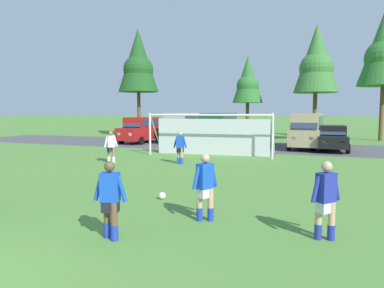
{
  "coord_description": "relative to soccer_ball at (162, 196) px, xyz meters",
  "views": [
    {
      "loc": [
        5.36,
        -2.75,
        2.64
      ],
      "look_at": [
        -0.26,
        11.97,
        1.18
      ],
      "focal_mm": 32.81,
      "sensor_mm": 36.0,
      "label": 1
    }
  ],
  "objects": [
    {
      "name": "player_winger_left",
      "position": [
        0.45,
        -3.38,
        0.71
      ],
      "size": [
        0.75,
        0.35,
        1.64
      ],
      "color": "brown",
      "rests_on": "ground"
    },
    {
      "name": "soccer_ball",
      "position": [
        0.0,
        0.0,
        0.0
      ],
      "size": [
        0.22,
        0.22,
        0.22
      ],
      "color": "white",
      "rests_on": "ground"
    },
    {
      "name": "parked_car_slot_center_left",
      "position": [
        -3.22,
        16.71,
        1.23
      ],
      "size": [
        2.22,
        4.81,
        2.52
      ],
      "color": "#194C2D",
      "rests_on": "ground"
    },
    {
      "name": "player_trailing_back",
      "position": [
        -5.82,
        5.98,
        0.71
      ],
      "size": [
        0.53,
        0.62,
        1.64
      ],
      "color": "#936B4C",
      "rests_on": "ground"
    },
    {
      "name": "tree_left_edge",
      "position": [
        -14.43,
        24.17,
        7.73
      ],
      "size": [
        4.28,
        4.28,
        11.4
      ],
      "color": "brown",
      "rests_on": "ground"
    },
    {
      "name": "parked_car_slot_center",
      "position": [
        -0.36,
        18.11,
        0.77
      ],
      "size": [
        2.11,
        4.24,
        1.72
      ],
      "color": "navy",
      "rests_on": "ground"
    },
    {
      "name": "ground_plane",
      "position": [
        -0.81,
        8.36,
        -0.11
      ],
      "size": [
        400.0,
        400.0,
        0.0
      ],
      "primitive_type": "plane",
      "color": "#518438"
    },
    {
      "name": "tree_center_back",
      "position": [
        3.57,
        24.18,
        7.03
      ],
      "size": [
        3.9,
        3.9,
        10.39
      ],
      "color": "brown",
      "rests_on": "ground"
    },
    {
      "name": "parked_car_slot_far_left",
      "position": [
        -10.06,
        16.72,
        1.0
      ],
      "size": [
        2.33,
        4.7,
        2.16
      ],
      "color": "red",
      "rests_on": "ground"
    },
    {
      "name": "parking_lot_strip",
      "position": [
        -0.81,
        16.96,
        -0.11
      ],
      "size": [
        52.0,
        8.4,
        0.01
      ],
      "primitive_type": "cube",
      "color": "#4C4C51",
      "rests_on": "ground"
    },
    {
      "name": "player_winger_right",
      "position": [
        -2.3,
        6.87,
        0.71
      ],
      "size": [
        0.75,
        0.32,
        1.64
      ],
      "color": "tan",
      "rests_on": "ground"
    },
    {
      "name": "parked_car_slot_center_right",
      "position": [
        3.34,
        16.55,
        1.23
      ],
      "size": [
        2.41,
        4.91,
        2.52
      ],
      "color": "tan",
      "rests_on": "ground"
    },
    {
      "name": "parked_car_slot_left",
      "position": [
        -6.85,
        18.22,
        1.23
      ],
      "size": [
        2.26,
        4.83,
        2.52
      ],
      "color": "#B2B2BC",
      "rests_on": "ground"
    },
    {
      "name": "tree_mid_left",
      "position": [
        -3.41,
        28.19,
        5.79
      ],
      "size": [
        3.23,
        3.23,
        8.6
      ],
      "color": "brown",
      "rests_on": "ground"
    },
    {
      "name": "soccer_goal",
      "position": [
        -1.89,
        10.74,
        1.18
      ],
      "size": [
        7.55,
        2.54,
        2.57
      ],
      "color": "white",
      "rests_on": "ground"
    },
    {
      "name": "player_striker_near",
      "position": [
        1.88,
        -1.52,
        0.71
      ],
      "size": [
        0.49,
        0.65,
        1.64
      ],
      "color": "tan",
      "rests_on": "ground"
    },
    {
      "name": "parked_car_slot_right",
      "position": [
        4.96,
        15.87,
        0.77
      ],
      "size": [
        2.15,
        4.26,
        1.72
      ],
      "color": "black",
      "rests_on": "ground"
    },
    {
      "name": "player_defender_far",
      "position": [
        4.6,
        -1.83,
        0.71
      ],
      "size": [
        0.6,
        0.56,
        1.64
      ],
      "color": "tan",
      "rests_on": "ground"
    }
  ]
}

